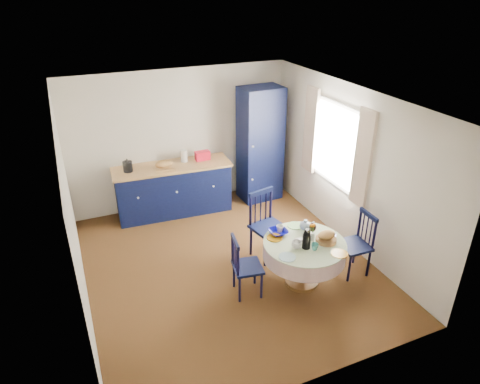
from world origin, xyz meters
The scene contains 17 objects.
floor centered at (0.00, 0.00, 0.00)m, with size 4.50×4.50×0.00m, color black.
ceiling centered at (0.00, 0.00, 2.50)m, with size 4.50×4.50×0.00m, color white.
wall_back centered at (0.00, 2.25, 1.25)m, with size 4.00×0.02×2.50m, color silver.
wall_left centered at (-2.00, 0.00, 1.25)m, with size 0.02×4.50×2.50m, color silver.
wall_right centered at (2.00, 0.00, 1.25)m, with size 0.02×4.50×2.50m, color silver.
window centered at (1.95, 0.30, 1.52)m, with size 0.10×1.74×1.45m.
kitchen_counter centered at (-0.29, 1.90, 0.47)m, with size 2.09×0.77×1.16m.
pantry_cabinet centered at (1.40, 1.85, 1.07)m, with size 0.77×0.57×2.14m.
dining_table centered at (0.81, -0.79, 0.56)m, with size 1.12×1.12×0.95m.
chair_left centered at (-0.02, -0.67, 0.44)m, with size 0.43×0.45×0.88m.
chair_far centered at (0.65, 0.03, 0.53)m, with size 0.55×0.53×1.05m.
chair_right centered at (1.63, -0.85, 0.48)m, with size 0.42×0.44×0.94m.
mug_a centered at (0.63, -0.86, 0.72)m, with size 0.13×0.13×0.10m, color silver.
mug_b centered at (0.83, -0.99, 0.72)m, with size 0.10×0.10×0.09m, color #317A73.
mug_c centered at (1.05, -0.57, 0.72)m, with size 0.12×0.12×0.09m, color black.
mug_d centered at (0.62, -0.42, 0.72)m, with size 0.10×0.10×0.10m, color silver.
cobalt_bowl centered at (0.57, -0.46, 0.70)m, with size 0.26×0.26×0.06m, color #07086B.
Camera 1 is at (-1.90, -4.87, 3.86)m, focal length 32.00 mm.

